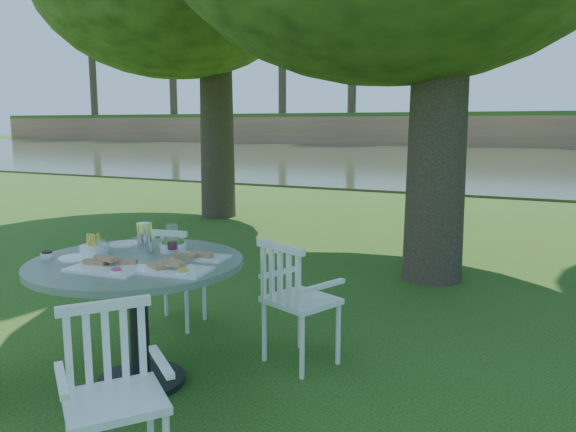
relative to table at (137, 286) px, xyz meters
The scene contains 8 objects.
ground 1.74m from the table, 83.04° to the left, with size 140.00×140.00×0.00m, color #193D0C.
table is the anchor object (origin of this frame).
chair_ne 1.02m from the table, 41.01° to the left, with size 0.57×0.55×0.88m.
chair_nw 1.03m from the table, 116.23° to the left, with size 0.48×0.46×0.83m.
chair_se 1.02m from the table, 56.59° to the right, with size 0.58×0.58×0.85m.
tableware 0.21m from the table, 99.81° to the left, with size 1.19×0.86×0.21m.
river 24.61m from the table, 89.55° to the left, with size 100.00×28.00×0.12m, color #2E341F.
far_bank 43.22m from the table, 89.37° to the left, with size 100.00×18.00×15.20m.
Camera 1 is at (2.14, -4.27, 1.67)m, focal length 35.00 mm.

